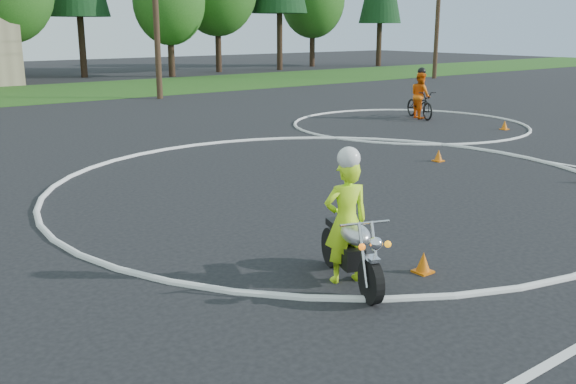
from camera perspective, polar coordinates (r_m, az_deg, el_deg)
ground at (r=11.89m, az=13.73°, el=-2.21°), size 120.00×120.00×0.00m
grass_strip at (r=35.34m, az=-23.12°, el=7.96°), size 120.00×10.00×0.02m
course_markings at (r=16.28m, az=6.58°, el=2.62°), size 19.05×19.05×0.12m
primary_motorcycle at (r=8.52m, az=5.69°, el=-5.13°), size 0.92×1.82×1.00m
rider_primary_grp at (r=8.49m, az=5.19°, el=-2.29°), size 0.71×0.59×1.85m
rider_second_grp at (r=24.59m, az=11.67°, el=7.97°), size 1.36×2.07×1.88m
traffic_cones at (r=18.07m, az=19.85°, el=3.44°), size 17.18×7.09×0.30m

